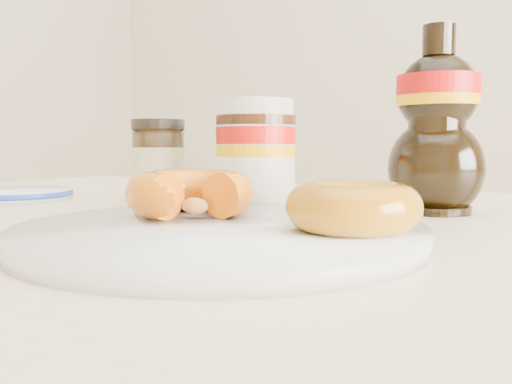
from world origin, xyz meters
The scene contains 8 objects.
dining_table centered at (0.00, 0.10, 0.67)m, with size 1.40×0.90×0.75m.
plate centered at (0.03, -0.02, 0.76)m, with size 0.30×0.30×0.02m.
donut_bitten centered at (-0.02, 0.01, 0.78)m, with size 0.11×0.11×0.04m, color #D14A0B.
donut_whole centered at (0.12, 0.01, 0.78)m, with size 0.09×0.09×0.03m, color #AA6C0B.
nutella_jar centered at (-0.05, 0.16, 0.82)m, with size 0.09×0.09×0.12m.
syrup_bottle centered at (0.12, 0.25, 0.85)m, with size 0.10×0.09×0.20m, color black, non-canonical shape.
dark_jar centered at (-0.19, 0.17, 0.80)m, with size 0.06×0.06×0.10m.
blue_rim_saucer centered at (-0.39, 0.11, 0.76)m, with size 0.14×0.14×0.01m.
Camera 1 is at (0.27, -0.36, 0.83)m, focal length 40.00 mm.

